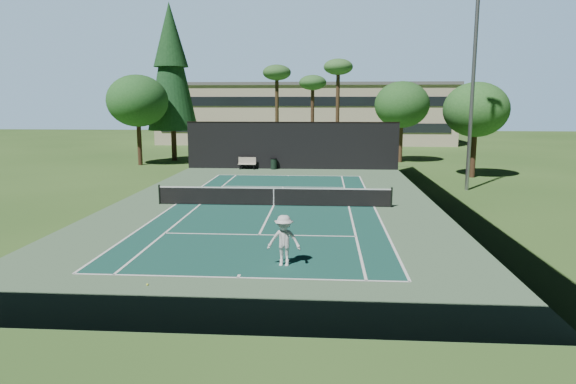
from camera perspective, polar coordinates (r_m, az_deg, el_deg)
name	(u,v)px	position (r m, az deg, el deg)	size (l,w,h in m)	color
ground	(274,206)	(28.24, -1.60, -1.54)	(160.00, 160.00, 0.00)	#335A21
apron_slab	(274,206)	(28.24, -1.60, -1.53)	(18.00, 32.00, 0.01)	#4E704F
court_surface	(274,206)	(28.23, -1.60, -1.51)	(10.97, 23.77, 0.01)	#16483E
court_lines	(274,205)	(28.23, -1.60, -1.50)	(11.07, 23.87, 0.01)	white
tennis_net	(274,196)	(28.13, -1.60, -0.42)	(12.90, 0.10, 1.10)	black
fence	(274,169)	(27.97, -1.61, 2.52)	(18.04, 32.05, 4.03)	black
player	(284,241)	(17.75, -0.45, -5.42)	(1.16, 0.67, 1.79)	silver
tennis_ball_a	(147,285)	(16.68, -15.35, -9.89)	(0.07, 0.07, 0.07)	#E5F237
tennis_ball_b	(282,195)	(31.29, -0.68, -0.35)	(0.07, 0.07, 0.07)	#BFE033
tennis_ball_c	(315,196)	(30.98, 3.03, -0.46)	(0.07, 0.07, 0.07)	yellow
tennis_ball_d	(224,189)	(33.77, -7.14, 0.34)	(0.07, 0.07, 0.07)	yellow
park_bench	(247,163)	(43.94, -4.57, 3.24)	(1.50, 0.45, 1.02)	beige
trash_bin	(274,164)	(43.77, -1.60, 3.16)	(0.56, 0.56, 0.95)	black
pine_tree	(171,61)	(51.84, -12.89, 14.01)	(4.80, 4.80, 15.00)	#43291C
palm_a	(277,76)	(51.83, -1.25, 12.74)	(2.80, 2.80, 9.32)	#43311C
palm_b	(313,85)	(53.59, 2.76, 11.74)	(2.80, 2.80, 8.42)	#412C1C
palm_c	(338,71)	(50.66, 5.60, 13.23)	(2.80, 2.80, 9.77)	#46301E
decid_tree_a	(402,105)	(50.08, 12.54, 9.44)	(5.12, 5.12, 7.62)	#4C3320
decid_tree_b	(476,110)	(41.13, 20.16, 8.57)	(4.80, 4.80, 7.14)	#452D1D
decid_tree_c	(137,101)	(48.52, -16.39, 9.68)	(5.44, 5.44, 8.09)	#442C1D
campus_building	(305,113)	(73.59, 1.91, 8.77)	(40.50, 12.50, 8.30)	#B8AA8F
light_pole	(473,89)	(34.82, 19.83, 10.73)	(0.90, 0.25, 12.22)	gray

